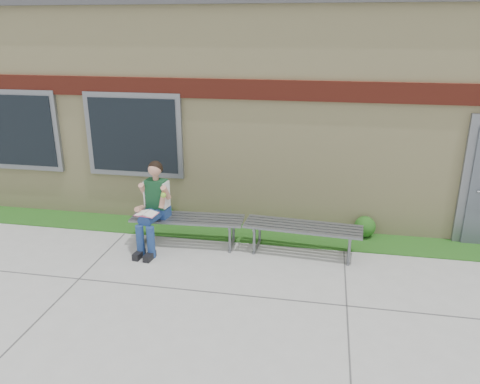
# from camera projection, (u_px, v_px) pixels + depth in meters

# --- Properties ---
(ground) EXTENTS (80.00, 80.00, 0.00)m
(ground) POSITION_uv_depth(u_px,v_px,m) (270.00, 319.00, 6.15)
(ground) COLOR #9E9E99
(ground) RESTS_ON ground
(grass_strip) EXTENTS (16.00, 0.80, 0.02)m
(grass_strip) POSITION_uv_depth(u_px,v_px,m) (288.00, 236.00, 8.56)
(grass_strip) COLOR #144D15
(grass_strip) RESTS_ON ground
(school_building) EXTENTS (16.20, 6.22, 4.20)m
(school_building) POSITION_uv_depth(u_px,v_px,m) (303.00, 96.00, 11.00)
(school_building) COLOR beige
(school_building) RESTS_ON ground
(bench_left) EXTENTS (1.98, 0.64, 0.51)m
(bench_left) POSITION_uv_depth(u_px,v_px,m) (188.00, 223.00, 8.17)
(bench_left) COLOR slate
(bench_left) RESTS_ON ground
(bench_right) EXTENTS (1.99, 0.68, 0.51)m
(bench_right) POSITION_uv_depth(u_px,v_px,m) (303.00, 232.00, 7.83)
(bench_right) COLOR slate
(bench_right) RESTS_ON ground
(girl) EXTENTS (0.54, 0.94, 1.52)m
(girl) POSITION_uv_depth(u_px,v_px,m) (153.00, 205.00, 7.91)
(girl) COLOR navy
(girl) RESTS_ON ground
(shrub_mid) EXTENTS (0.34, 0.34, 0.34)m
(shrub_mid) POSITION_uv_depth(u_px,v_px,m) (165.00, 213.00, 9.15)
(shrub_mid) COLOR #144D15
(shrub_mid) RESTS_ON grass_strip
(shrub_east) EXTENTS (0.38, 0.38, 0.38)m
(shrub_east) POSITION_uv_depth(u_px,v_px,m) (365.00, 227.00, 8.49)
(shrub_east) COLOR #144D15
(shrub_east) RESTS_ON grass_strip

